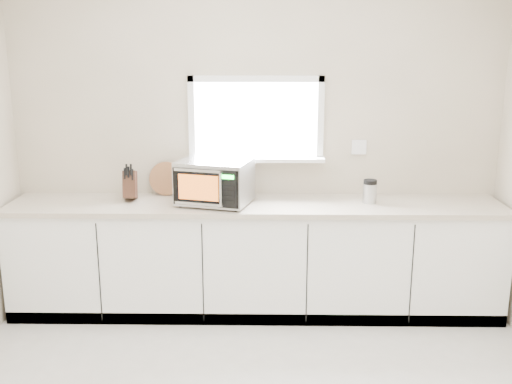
{
  "coord_description": "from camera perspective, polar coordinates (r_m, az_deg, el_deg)",
  "views": [
    {
      "loc": [
        0.08,
        -2.89,
        2.17
      ],
      "look_at": [
        0.01,
        1.55,
        1.05
      ],
      "focal_mm": 42.0,
      "sensor_mm": 36.0,
      "label": 1
    }
  ],
  "objects": [
    {
      "name": "knife_block",
      "position": [
        4.91,
        -11.91,
        0.73
      ],
      "size": [
        0.12,
        0.22,
        0.31
      ],
      "rotation": [
        0.0,
        0.0,
        0.09
      ],
      "color": "#402116",
      "rests_on": "countertop"
    },
    {
      "name": "countertop",
      "position": [
        4.75,
        -0.05,
        -1.29
      ],
      "size": [
        3.92,
        0.64,
        0.04
      ],
      "primitive_type": "cube",
      "color": "beige",
      "rests_on": "cabinets"
    },
    {
      "name": "cutting_board",
      "position": [
        5.03,
        -8.56,
        1.28
      ],
      "size": [
        0.28,
        0.07,
        0.28
      ],
      "primitive_type": "cylinder",
      "rotation": [
        1.4,
        0.0,
        0.0
      ],
      "color": "#9A5E3B",
      "rests_on": "countertop"
    },
    {
      "name": "microwave",
      "position": [
        4.69,
        -3.96,
        1.01
      ],
      "size": [
        0.63,
        0.55,
        0.35
      ],
      "rotation": [
        0.0,
        0.0,
        -0.26
      ],
      "color": "black",
      "rests_on": "countertop"
    },
    {
      "name": "coffee_grinder",
      "position": [
        4.82,
        10.79,
        0.08
      ],
      "size": [
        0.13,
        0.13,
        0.19
      ],
      "rotation": [
        0.0,
        0.0,
        0.21
      ],
      "color": "#B3B5BA",
      "rests_on": "countertop"
    },
    {
      "name": "cabinets",
      "position": [
        4.91,
        -0.05,
        -6.44
      ],
      "size": [
        3.92,
        0.6,
        0.88
      ],
      "primitive_type": "cube",
      "color": "white",
      "rests_on": "ground"
    },
    {
      "name": "back_wall",
      "position": [
        4.95,
        0.01,
        4.83
      ],
      "size": [
        4.0,
        0.17,
        2.7
      ],
      "color": "beige",
      "rests_on": "ground"
    }
  ]
}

